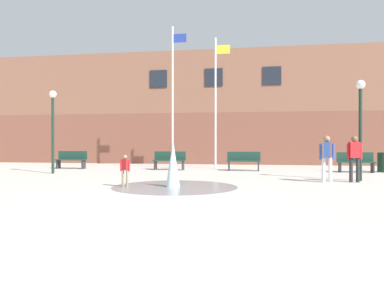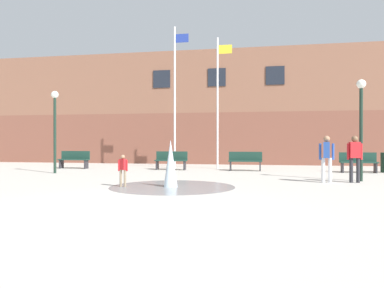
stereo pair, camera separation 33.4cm
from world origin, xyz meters
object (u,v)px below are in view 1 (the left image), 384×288
flagpole_right (216,99)px  lamp_post_right_lane (360,114)px  park_bench_under_left_flagpole (244,161)px  adult_in_red (354,155)px  adult_near_bench (327,155)px  lamp_post_left_lane (53,119)px  park_bench_far_left (71,159)px  park_bench_near_trashcan (356,162)px  park_bench_left_of_flagpoles (169,160)px  child_in_fountain (125,168)px  trash_can (384,162)px  flagpole_left (173,93)px

flagpole_right → lamp_post_right_lane: 7.89m
flagpole_right → lamp_post_right_lane: size_ratio=1.90×
lamp_post_right_lane → park_bench_under_left_flagpole: bearing=135.8°
lamp_post_right_lane → adult_in_red: bearing=-121.6°
adult_near_bench → lamp_post_left_lane: 11.40m
park_bench_far_left → park_bench_under_left_flagpole: (8.84, 0.06, 0.00)m
park_bench_near_trashcan → park_bench_under_left_flagpole: bearing=177.8°
adult_near_bench → lamp_post_right_lane: 2.05m
park_bench_left_of_flagpoles → child_in_fountain: child_in_fountain is taller
child_in_fountain → park_bench_far_left: bearing=-26.0°
park_bench_left_of_flagpoles → park_bench_under_left_flagpole: 3.65m
park_bench_far_left → trash_can: park_bench_far_left is taller
lamp_post_left_lane → park_bench_near_trashcan: bearing=11.8°
child_in_fountain → trash_can: child_in_fountain is taller
trash_can → lamp_post_left_lane: bearing=-167.9°
flagpole_right → lamp_post_right_lane: bearing=-43.3°
park_bench_far_left → adult_in_red: 13.52m
park_bench_under_left_flagpole → child_in_fountain: size_ratio=1.62×
adult_near_bench → flagpole_left: (-6.68, 6.06, 3.06)m
adult_in_red → child_in_fountain: (-7.30, -2.55, -0.35)m
park_bench_under_left_flagpole → park_bench_near_trashcan: (5.05, -0.19, 0.00)m
child_in_fountain → flagpole_left: 9.10m
adult_in_red → flagpole_right: (-5.33, 5.88, 2.70)m
flagpole_left → park_bench_near_trashcan: bearing=-9.3°
flagpole_left → lamp_post_right_lane: bearing=-33.9°
park_bench_near_trashcan → lamp_post_left_lane: (-13.27, -2.77, 1.92)m
flagpole_left → lamp_post_left_lane: flagpole_left is taller
flagpole_right → trash_can: 8.52m
adult_near_bench → lamp_post_right_lane: bearing=-51.0°
lamp_post_left_lane → lamp_post_right_lane: lamp_post_left_lane is taller
park_bench_far_left → park_bench_left_of_flagpoles: size_ratio=1.00×
park_bench_under_left_flagpole → adult_in_red: (3.87, -4.63, 0.45)m
park_bench_under_left_flagpole → child_in_fountain: child_in_fountain is taller
adult_in_red → lamp_post_right_lane: bearing=-128.7°
child_in_fountain → flagpole_left: flagpole_left is taller
child_in_fountain → adult_near_bench: size_ratio=0.62×
park_bench_far_left → flagpole_right: 8.14m
adult_near_bench → lamp_post_right_lane: lamp_post_right_lane is taller
adult_in_red → adult_near_bench: size_ratio=1.00×
flagpole_right → adult_near_bench: bearing=-54.1°
adult_in_red → flagpole_left: (-7.61, 5.88, 3.06)m
flagpole_left → park_bench_far_left: bearing=-165.6°
park_bench_under_left_flagpole → flagpole_right: flagpole_right is taller
adult_near_bench → park_bench_left_of_flagpoles: bearing=63.3°
child_in_fountain → trash_can: bearing=-116.4°
adult_near_bench → trash_can: 6.07m
lamp_post_right_lane → park_bench_near_trashcan: bearing=77.8°
flagpole_right → lamp_post_left_lane: flagpole_right is taller
park_bench_far_left → lamp_post_right_lane: (13.05, -4.03, 1.88)m
park_bench_under_left_flagpole → adult_near_bench: 5.66m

